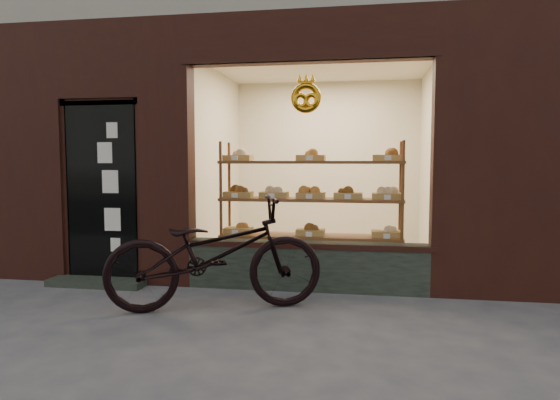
# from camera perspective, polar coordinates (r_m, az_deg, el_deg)

# --- Properties ---
(ground) EXTENTS (90.00, 90.00, 0.00)m
(ground) POSITION_cam_1_polar(r_m,az_deg,el_deg) (3.90, -7.67, -17.71)
(ground) COLOR #41434D
(display_shelf) EXTENTS (2.20, 0.45, 1.70)m
(display_shelf) POSITION_cam_1_polar(r_m,az_deg,el_deg) (6.06, 3.52, -1.32)
(display_shelf) COLOR brown
(display_shelf) RESTS_ON ground
(bicycle) EXTENTS (2.25, 1.39, 1.12)m
(bicycle) POSITION_cam_1_polar(r_m,az_deg,el_deg) (4.97, -7.50, -6.10)
(bicycle) COLOR black
(bicycle) RESTS_ON ground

